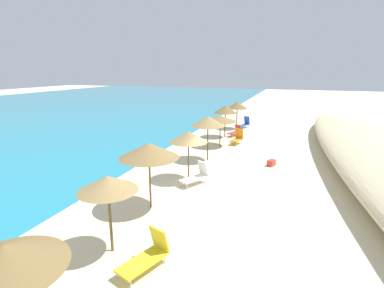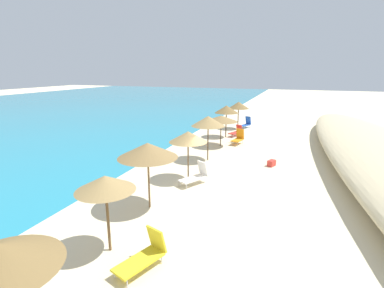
{
  "view_description": "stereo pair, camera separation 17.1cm",
  "coord_description": "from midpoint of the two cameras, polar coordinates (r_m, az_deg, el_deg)",
  "views": [
    {
      "loc": [
        -13.46,
        -3.57,
        5.89
      ],
      "look_at": [
        2.75,
        2.2,
        1.49
      ],
      "focal_mm": 27.38,
      "sensor_mm": 36.0,
      "label": 1
    },
    {
      "loc": [
        -13.41,
        -3.73,
        5.89
      ],
      "look_at": [
        2.75,
        2.2,
        1.49
      ],
      "focal_mm": 27.38,
      "sensor_mm": 36.0,
      "label": 2
    }
  ],
  "objects": [
    {
      "name": "ground_plane",
      "position": [
        15.11,
        4.09,
        -8.64
      ],
      "size": [
        160.0,
        160.0,
        0.0
      ],
      "primitive_type": "plane",
      "color": "beige"
    },
    {
      "name": "beach_umbrella_1",
      "position": [
        7.42,
        -33.23,
        -17.95
      ],
      "size": [
        2.46,
        2.46,
        2.48
      ],
      "color": "brown",
      "rests_on": "ground_plane"
    },
    {
      "name": "beach_umbrella_2",
      "position": [
        9.7,
        -16.61,
        -7.44
      ],
      "size": [
        1.92,
        1.92,
        2.65
      ],
      "color": "brown",
      "rests_on": "ground_plane"
    },
    {
      "name": "beach_umbrella_3",
      "position": [
        12.39,
        -8.8,
        -1.25
      ],
      "size": [
        2.56,
        2.56,
        2.92
      ],
      "color": "brown",
      "rests_on": "ground_plane"
    },
    {
      "name": "beach_umbrella_4",
      "position": [
        15.55,
        -1.01,
        1.4
      ],
      "size": [
        2.05,
        2.05,
        2.71
      ],
      "color": "brown",
      "rests_on": "ground_plane"
    },
    {
      "name": "beach_umbrella_5",
      "position": [
        19.04,
        2.87,
        4.48
      ],
      "size": [
        2.2,
        2.2,
        2.98
      ],
      "color": "brown",
      "rests_on": "ground_plane"
    },
    {
      "name": "beach_umbrella_6",
      "position": [
        22.91,
        5.34,
        4.97
      ],
      "size": [
        2.57,
        2.57,
        2.43
      ],
      "color": "brown",
      "rests_on": "ground_plane"
    },
    {
      "name": "beach_umbrella_7",
      "position": [
        26.04,
        6.35,
        6.75
      ],
      "size": [
        2.08,
        2.08,
        2.83
      ],
      "color": "brown",
      "rests_on": "ground_plane"
    },
    {
      "name": "beach_umbrella_8",
      "position": [
        30.0,
        8.66,
        7.48
      ],
      "size": [
        2.08,
        2.08,
        2.75
      ],
      "color": "brown",
      "rests_on": "ground_plane"
    },
    {
      "name": "lounge_chair_0",
      "position": [
        30.95,
        10.1,
        3.98
      ],
      "size": [
        1.47,
        1.08,
        1.16
      ],
      "rotation": [
        0.0,
        0.0,
        1.17
      ],
      "color": "blue",
      "rests_on": "ground_plane"
    },
    {
      "name": "lounge_chair_1",
      "position": [
        26.93,
        8.23,
        2.45
      ],
      "size": [
        1.66,
        1.08,
        0.98
      ],
      "rotation": [
        0.0,
        0.0,
        1.21
      ],
      "color": "red",
      "rests_on": "ground_plane"
    },
    {
      "name": "lounge_chair_2",
      "position": [
        15.52,
        0.56,
        -6.15
      ],
      "size": [
        1.7,
        1.31,
        1.16
      ],
      "rotation": [
        0.0,
        0.0,
        1.07
      ],
      "color": "white",
      "rests_on": "ground_plane"
    },
    {
      "name": "lounge_chair_3",
      "position": [
        24.02,
        8.65,
        1.21
      ],
      "size": [
        1.39,
        0.89,
        1.2
      ],
      "rotation": [
        0.0,
        0.0,
        1.37
      ],
      "color": "orange",
      "rests_on": "ground_plane"
    },
    {
      "name": "lounge_chair_4",
      "position": [
        9.6,
        -9.21,
        -20.56
      ],
      "size": [
        1.79,
        1.19,
        1.12
      ],
      "rotation": [
        0.0,
        0.0,
        1.23
      ],
      "color": "yellow",
      "rests_on": "ground_plane"
    },
    {
      "name": "cooler_box",
      "position": [
        19.06,
        14.93,
        -3.58
      ],
      "size": [
        0.64,
        0.53,
        0.38
      ],
      "primitive_type": "cube",
      "rotation": [
        0.0,
        0.0,
        2.75
      ],
      "color": "red",
      "rests_on": "ground_plane"
    }
  ]
}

